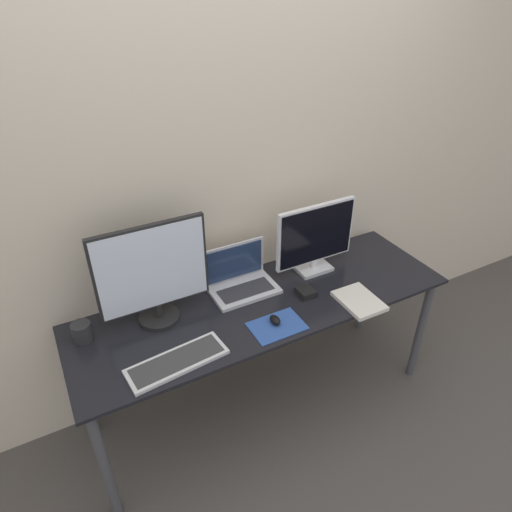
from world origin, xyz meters
name	(u,v)px	position (x,y,z in m)	size (l,w,h in m)	color
ground_plane	(290,439)	(0.00, 0.00, 0.00)	(12.00, 12.00, 0.00)	#4C4742
wall_back	(229,176)	(0.00, 0.66, 1.25)	(7.00, 0.05, 2.50)	beige
desk	(264,316)	(0.00, 0.30, 0.63)	(1.90, 0.60, 0.72)	black
monitor_left	(153,274)	(-0.50, 0.42, 0.98)	(0.51, 0.19, 0.50)	black
monitor_right	(315,238)	(0.37, 0.42, 0.92)	(0.46, 0.13, 0.39)	silver
laptop	(240,278)	(-0.05, 0.46, 0.77)	(0.34, 0.22, 0.22)	silver
keyboard	(177,361)	(-0.52, 0.11, 0.73)	(0.44, 0.19, 0.02)	silver
mousepad	(277,326)	(-0.04, 0.11, 0.72)	(0.25, 0.17, 0.00)	#2D519E
mouse	(275,320)	(-0.03, 0.13, 0.74)	(0.04, 0.07, 0.03)	black
book	(359,301)	(0.41, 0.07, 0.73)	(0.18, 0.24, 0.02)	silver
mug	(82,332)	(-0.84, 0.44, 0.76)	(0.09, 0.09, 0.09)	#262628
power_brick	(306,292)	(0.21, 0.25, 0.74)	(0.08, 0.09, 0.04)	black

